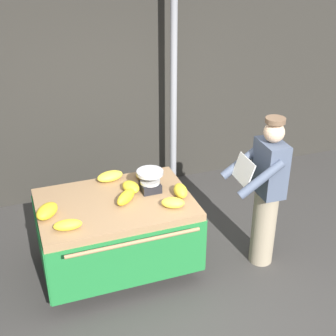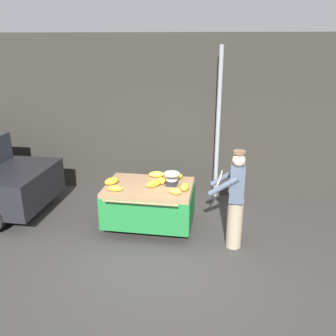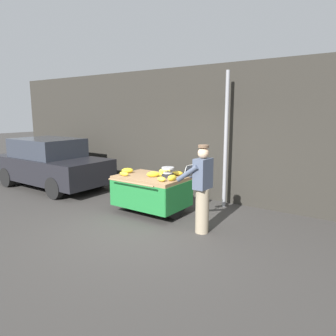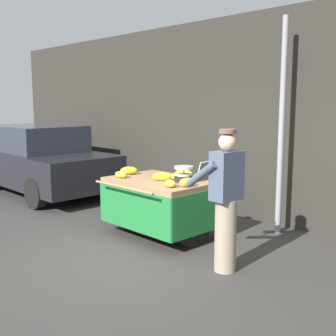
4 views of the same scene
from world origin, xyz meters
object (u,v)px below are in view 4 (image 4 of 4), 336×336
at_px(weighing_scale, 184,174).
at_px(banana_bunch_5, 170,183).
at_px(banana_bunch_1, 187,182).
at_px(banana_bunch_3, 162,177).
at_px(banana_bunch_0, 121,175).
at_px(banana_bunch_4, 129,171).
at_px(vendor_person, 225,200).
at_px(banana_bunch_6, 184,173).
at_px(parked_car, 41,160).
at_px(banana_bunch_2, 201,177).
at_px(street_pole, 281,128).
at_px(banana_bunch_7, 177,176).
at_px(banana_cart, 161,195).

bearing_deg(weighing_scale, banana_bunch_5, -74.01).
height_order(banana_bunch_1, banana_bunch_3, same).
bearing_deg(weighing_scale, banana_bunch_0, -155.69).
relative_size(banana_bunch_4, vendor_person, 0.16).
height_order(banana_bunch_6, parked_car, parked_car).
distance_m(banana_bunch_2, banana_bunch_4, 1.22).
height_order(banana_bunch_4, banana_bunch_6, banana_bunch_4).
bearing_deg(street_pole, banana_bunch_2, -125.05).
xyz_separation_m(street_pole, banana_bunch_4, (-1.84, -1.48, -0.70)).
distance_m(banana_bunch_0, banana_bunch_3, 0.69).
relative_size(street_pole, banana_bunch_1, 13.78).
bearing_deg(banana_bunch_6, banana_bunch_1, -43.46).
bearing_deg(banana_bunch_7, banana_bunch_0, -147.29).
distance_m(weighing_scale, banana_bunch_2, 0.33).
xyz_separation_m(banana_bunch_1, banana_bunch_2, (-0.22, 0.53, -0.01)).
distance_m(banana_bunch_1, banana_bunch_3, 0.57).
relative_size(banana_bunch_0, parked_car, 0.07).
bearing_deg(banana_bunch_6, banana_bunch_4, -145.77).
bearing_deg(banana_bunch_4, weighing_scale, 7.33).
bearing_deg(banana_bunch_4, banana_bunch_0, -61.89).
bearing_deg(banana_bunch_1, banana_bunch_4, 176.95).
bearing_deg(banana_bunch_1, street_pole, 72.17).
bearing_deg(banana_bunch_1, banana_bunch_2, 112.42).
distance_m(banana_cart, parked_car, 4.12).
xyz_separation_m(banana_bunch_1, banana_bunch_7, (-0.46, 0.26, -0.01)).
height_order(street_pole, banana_bunch_4, street_pole).
relative_size(banana_bunch_0, banana_bunch_2, 1.02).
distance_m(street_pole, banana_cart, 2.08).
distance_m(banana_bunch_0, parked_car, 3.63).
bearing_deg(banana_bunch_2, weighing_scale, -97.48).
distance_m(street_pole, vendor_person, 1.99).
bearing_deg(banana_bunch_1, banana_bunch_7, 150.19).
xyz_separation_m(banana_cart, banana_bunch_2, (0.45, 0.40, 0.28)).
relative_size(banana_cart, banana_bunch_3, 5.46).
distance_m(weighing_scale, banana_bunch_0, 1.03).
xyz_separation_m(banana_bunch_3, banana_bunch_4, (-0.78, 0.00, -0.00)).
height_order(banana_bunch_1, banana_bunch_5, banana_bunch_1).
bearing_deg(banana_bunch_5, vendor_person, -4.34).
bearing_deg(banana_cart, banana_bunch_0, -147.15).
height_order(banana_bunch_1, banana_bunch_2, banana_bunch_1).
xyz_separation_m(banana_cart, banana_bunch_4, (-0.68, -0.06, 0.30)).
bearing_deg(banana_bunch_0, banana_bunch_5, 1.94).
bearing_deg(banana_bunch_3, banana_bunch_6, 94.80).
relative_size(banana_bunch_1, parked_car, 0.06).
relative_size(banana_bunch_2, parked_car, 0.07).
bearing_deg(parked_car, banana_bunch_6, 3.38).
relative_size(banana_cart, banana_bunch_0, 6.00).
bearing_deg(banana_cart, parked_car, 177.25).
relative_size(banana_bunch_5, vendor_person, 0.14).
xyz_separation_m(banana_bunch_3, banana_bunch_5, (0.41, -0.24, -0.01)).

